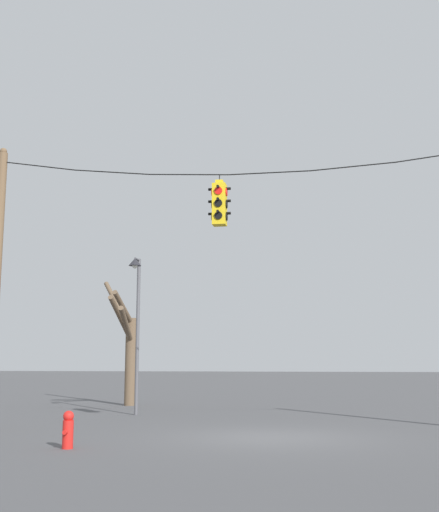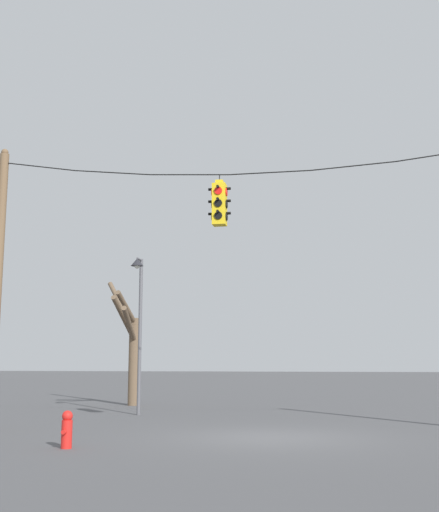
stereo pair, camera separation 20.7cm
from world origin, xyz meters
name	(u,v)px [view 1 (the left image)]	position (x,y,z in m)	size (l,w,h in m)	color
ground_plane	(271,438)	(0.00, 0.00, 0.00)	(200.00, 200.00, 0.00)	#4C4C4F
span_wire	(269,164)	(0.00, 0.41, 6.71)	(14.67, 0.03, 0.71)	black
traffic_light_near_right_pole	(220,204)	(-1.28, 0.41, 5.72)	(0.58, 0.58, 1.33)	yellow
street_lamp	(137,304)	(-4.96, 5.41, 3.64)	(0.43, 0.74, 5.22)	#515156
bare_tree	(127,343)	(-6.67, 9.84, 2.48)	(2.29, 4.43, 5.26)	brown
fire_hydrant	(68,429)	(-3.89, -2.63, 0.38)	(0.22, 0.30, 0.75)	red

